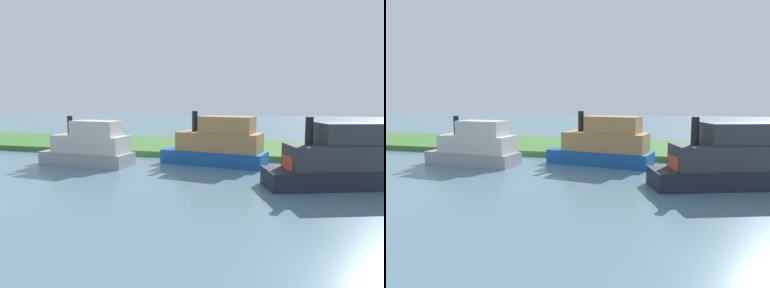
% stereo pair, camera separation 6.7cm
% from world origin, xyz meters
% --- Properties ---
extents(ground_plane, '(160.00, 160.00, 0.00)m').
position_xyz_m(ground_plane, '(0.00, 0.00, 0.00)').
color(ground_plane, slate).
extents(grassy_bank, '(80.00, 12.00, 0.50)m').
position_xyz_m(grassy_bank, '(0.00, -6.00, 0.25)').
color(grassy_bank, '#427533').
rests_on(grassy_bank, ground).
extents(person_on_bank, '(0.36, 0.36, 1.39)m').
position_xyz_m(person_on_bank, '(0.24, -3.45, 1.20)').
color(person_on_bank, '#2D334C').
rests_on(person_on_bank, grassy_bank).
extents(mooring_post, '(0.20, 0.20, 0.99)m').
position_xyz_m(mooring_post, '(1.12, -0.86, 0.99)').
color(mooring_post, brown).
rests_on(mooring_post, grassy_bank).
extents(pontoon_yellow, '(8.84, 4.20, 4.34)m').
position_xyz_m(pontoon_yellow, '(-2.75, 2.15, 1.61)').
color(pontoon_yellow, '#195199').
rests_on(pontoon_yellow, ground).
extents(motorboat_red, '(7.93, 3.31, 3.94)m').
position_xyz_m(motorboat_red, '(7.40, 4.80, 1.46)').
color(motorboat_red, '#99999E').
rests_on(motorboat_red, ground).
extents(riverboat_paddlewheel, '(8.89, 5.42, 4.31)m').
position_xyz_m(riverboat_paddlewheel, '(-11.36, 7.52, 1.60)').
color(riverboat_paddlewheel, '#1E232D').
rests_on(riverboat_paddlewheel, ground).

